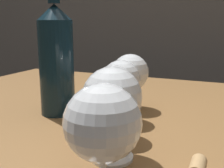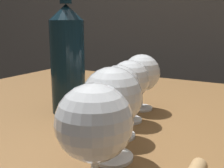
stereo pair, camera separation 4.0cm
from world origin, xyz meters
name	(u,v)px [view 1 (the left image)]	position (x,y,z in m)	size (l,w,h in m)	color
dining_table	(165,151)	(0.00, 0.00, 0.63)	(1.41, 0.87, 0.71)	brown
wine_glass_cabernet	(103,125)	(-0.01, -0.32, 0.80)	(0.09, 0.09, 0.14)	white
wine_glass_white	(112,98)	(-0.03, -0.23, 0.80)	(0.09, 0.09, 0.14)	white
wine_glass_rose	(113,88)	(-0.07, -0.15, 0.80)	(0.08, 0.08, 0.13)	white
wine_glass_merlot	(121,81)	(-0.09, -0.06, 0.79)	(0.08, 0.08, 0.13)	white
wine_glass_chardonnay	(130,73)	(-0.10, 0.03, 0.80)	(0.09, 0.09, 0.13)	white
wine_bottle	(56,58)	(-0.24, -0.07, 0.84)	(0.08, 0.08, 0.32)	#0F232D
cork	(198,167)	(0.09, -0.23, 0.72)	(0.02, 0.02, 0.04)	tan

